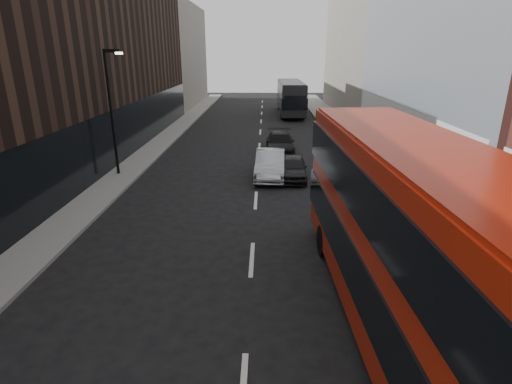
# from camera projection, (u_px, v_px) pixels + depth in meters

# --- Properties ---
(sidewalk_right) EXTENTS (3.00, 80.00, 0.15)m
(sidewalk_right) POSITION_uv_depth(u_px,v_px,m) (358.00, 149.00, 30.09)
(sidewalk_right) COLOR slate
(sidewalk_right) RESTS_ON ground
(sidewalk_left) EXTENTS (2.00, 80.00, 0.15)m
(sidewalk_left) POSITION_uv_depth(u_px,v_px,m) (154.00, 148.00, 30.43)
(sidewalk_left) COLOR slate
(sidewalk_left) RESTS_ON ground
(building_victorian) EXTENTS (6.50, 24.00, 21.00)m
(building_victorian) POSITION_uv_depth(u_px,v_px,m) (363.00, 27.00, 44.76)
(building_victorian) COLOR slate
(building_victorian) RESTS_ON ground
(building_left_mid) EXTENTS (5.00, 24.00, 14.00)m
(building_left_mid) POSITION_uv_depth(u_px,v_px,m) (121.00, 52.00, 32.93)
(building_left_mid) COLOR black
(building_left_mid) RESTS_ON ground
(building_left_far) EXTENTS (5.00, 20.00, 13.00)m
(building_left_far) POSITION_uv_depth(u_px,v_px,m) (177.00, 56.00, 53.84)
(building_left_far) COLOR slate
(building_left_far) RESTS_ON ground
(street_lamp) EXTENTS (1.06, 0.22, 7.00)m
(street_lamp) POSITION_uv_depth(u_px,v_px,m) (112.00, 105.00, 22.47)
(street_lamp) COLOR black
(street_lamp) RESTS_ON sidewalk_left
(red_bus) EXTENTS (3.46, 12.62, 5.05)m
(red_bus) POSITION_uv_depth(u_px,v_px,m) (408.00, 230.00, 9.92)
(red_bus) COLOR #AA1E0A
(red_bus) RESTS_ON ground
(grey_bus) EXTENTS (2.91, 11.74, 3.77)m
(grey_bus) POSITION_uv_depth(u_px,v_px,m) (291.00, 97.00, 46.87)
(grey_bus) COLOR black
(grey_bus) RESTS_ON ground
(car_a) EXTENTS (1.76, 4.00, 1.34)m
(car_a) POSITION_uv_depth(u_px,v_px,m) (293.00, 167.00, 23.12)
(car_a) COLOR black
(car_a) RESTS_ON ground
(car_b) EXTENTS (1.85, 4.81, 1.56)m
(car_b) POSITION_uv_depth(u_px,v_px,m) (270.00, 164.00, 23.40)
(car_b) COLOR #9C9EA4
(car_b) RESTS_ON ground
(car_c) EXTENTS (2.10, 5.03, 1.45)m
(car_c) POSITION_uv_depth(u_px,v_px,m) (280.00, 143.00, 29.06)
(car_c) COLOR black
(car_c) RESTS_ON ground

